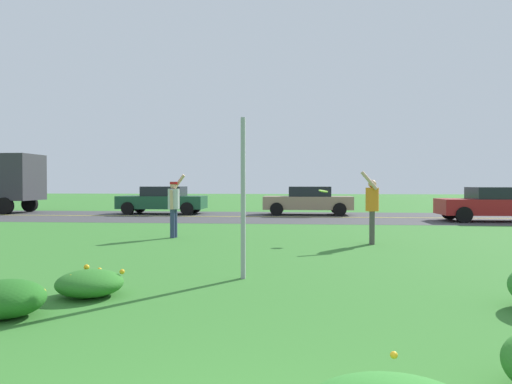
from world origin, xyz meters
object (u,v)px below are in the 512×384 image
(sign_post_near_path, at_px, (243,198))
(car_dark_green_rightmost, at_px, (163,200))
(car_red_center_left, at_px, (495,204))
(car_tan_center_right, at_px, (308,200))
(person_catcher_orange_shirt, at_px, (372,205))
(frisbee_lime, at_px, (323,191))
(person_thrower_red_cap_gray_shirt, at_px, (174,203))

(sign_post_near_path, bearing_deg, car_dark_green_rightmost, 111.28)
(car_red_center_left, bearing_deg, car_tan_center_right, 156.00)
(person_catcher_orange_shirt, distance_m, car_red_center_left, 10.10)
(person_catcher_orange_shirt, bearing_deg, frisbee_lime, 157.88)
(person_catcher_orange_shirt, xyz_separation_m, car_red_center_left, (6.35, 7.85, -0.28))
(person_thrower_red_cap_gray_shirt, relative_size, car_red_center_left, 0.42)
(person_thrower_red_cap_gray_shirt, relative_size, car_dark_green_rightmost, 0.42)
(car_dark_green_rightmost, bearing_deg, car_tan_center_right, 0.00)
(person_catcher_orange_shirt, xyz_separation_m, car_dark_green_rightmost, (-9.07, 11.31, -0.28))
(sign_post_near_path, relative_size, car_dark_green_rightmost, 0.60)
(sign_post_near_path, xyz_separation_m, person_thrower_red_cap_gray_shirt, (-2.73, 5.55, -0.33))
(person_thrower_red_cap_gray_shirt, relative_size, frisbee_lime, 7.06)
(car_red_center_left, relative_size, car_tan_center_right, 1.00)
(sign_post_near_path, height_order, car_dark_green_rightmost, sign_post_near_path)
(person_catcher_orange_shirt, relative_size, frisbee_lime, 7.24)
(person_thrower_red_cap_gray_shirt, distance_m, car_red_center_left, 13.81)
(sign_post_near_path, bearing_deg, car_red_center_left, 53.59)
(person_thrower_red_cap_gray_shirt, height_order, person_catcher_orange_shirt, person_catcher_orange_shirt)
(person_catcher_orange_shirt, height_order, car_red_center_left, person_catcher_orange_shirt)
(frisbee_lime, distance_m, car_tan_center_right, 10.83)
(sign_post_near_path, relative_size, person_thrower_red_cap_gray_shirt, 1.44)
(person_thrower_red_cap_gray_shirt, distance_m, car_tan_center_right, 11.20)
(frisbee_lime, height_order, car_red_center_left, car_red_center_left)
(sign_post_near_path, distance_m, frisbee_lime, 5.38)
(sign_post_near_path, height_order, person_thrower_red_cap_gray_shirt, sign_post_near_path)
(car_tan_center_right, xyz_separation_m, car_dark_green_rightmost, (-7.64, 0.00, 0.00))
(car_red_center_left, distance_m, car_dark_green_rightmost, 15.80)
(sign_post_near_path, relative_size, person_catcher_orange_shirt, 1.40)
(sign_post_near_path, relative_size, car_tan_center_right, 0.60)
(sign_post_near_path, height_order, frisbee_lime, sign_post_near_path)
(car_red_center_left, height_order, car_dark_green_rightmost, same)
(frisbee_lime, height_order, car_dark_green_rightmost, car_dark_green_rightmost)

